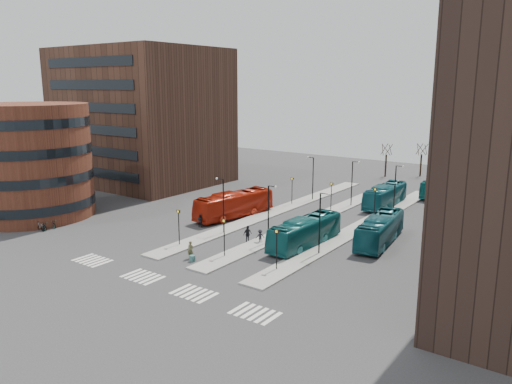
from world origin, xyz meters
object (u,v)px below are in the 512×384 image
Objects in this scene: teal_bus_a at (305,232)px; commuter_a at (200,221)px; bicycle_far at (52,224)px; teal_bus_c at (380,229)px; teal_bus_b at (385,196)px; bicycle_mid at (40,226)px; teal_bus_d at (440,186)px; suitcase at (192,258)px; traveller at (191,250)px; red_bus at (234,204)px; bicycle_near at (43,226)px; commuter_b at (248,234)px; commuter_c at (260,236)px.

commuter_a is at bearing -172.96° from teal_bus_a.
teal_bus_c is at bearing -55.65° from bicycle_far.
teal_bus_b is 43.66m from bicycle_mid.
commuter_a is 18.07m from bicycle_mid.
teal_bus_d is at bearing -36.70° from bicycle_mid.
bicycle_mid is at bearing -165.03° from suitcase.
teal_bus_b is 6.23× the size of bicycle_mid.
traveller is (-6.85, -9.82, -0.62)m from teal_bus_a.
red_bus reaches higher than bicycle_near.
suitcase is 0.33× the size of bicycle_far.
commuter_a is (-7.21, 9.10, 0.46)m from suitcase.
teal_bus_d reaches higher than suitcase.
red_bus reaches higher than bicycle_far.
teal_bus_c reaches higher than bicycle_mid.
red_bus is 1.07× the size of teal_bus_b.
traveller reaches higher than bicycle_far.
suitcase is at bearing -84.40° from bicycle_mid.
traveller reaches higher than commuter_a.
traveller is 0.97× the size of bicycle_far.
bicycle_near is at bearing -158.71° from teal_bus_c.
red_bus is 22.66m from bicycle_mid.
teal_bus_a is 20.99m from teal_bus_b.
bicycle_near is (-20.90, -2.28, 0.17)m from suitcase.
red_bus is at bearing 59.75° from commuter_b.
teal_bus_d is (-1.57, 26.76, -0.02)m from teal_bus_c.
commuter_b is at bearing -18.44° from commuter_c.
teal_bus_b is 6.19× the size of traveller.
bicycle_near is at bearing -153.15° from teal_bus_a.
bicycle_far is at bearing -122.78° from red_bus.
red_bus is at bearing -27.41° from bicycle_near.
teal_bus_d is 43.32m from traveller.
red_bus is 6.68× the size of bicycle_mid.
traveller reaches higher than suitcase.
commuter_c reaches higher than bicycle_far.
suitcase is at bearing -79.27° from bicycle_far.
teal_bus_d reaches higher than commuter_b.
red_bus reaches higher than commuter_b.
teal_bus_a is at bearing 38.66° from traveller.
teal_bus_d is at bearing 84.19° from teal_bus_a.
teal_bus_b is 1.02× the size of teal_bus_d.
commuter_c is (-10.20, -7.26, -0.76)m from teal_bus_c.
bicycle_near is (-31.46, -44.60, -1.00)m from teal_bus_d.
teal_bus_a is at bearing -96.28° from teal_bus_d.
commuter_b is (0.77, 7.67, 0.61)m from suitcase.
red_bus reaches higher than teal_bus_a.
commuter_b is (7.52, -7.30, -0.70)m from red_bus.
teal_bus_d is 6.95× the size of commuter_a.
suitcase is 21.07m from bicycle_mid.
commuter_c is at bearing -66.03° from bicycle_mid.
commuter_a is (-6.57, 8.62, -0.11)m from traveller.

